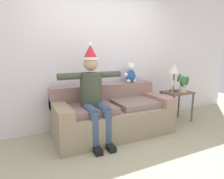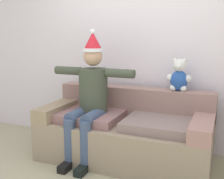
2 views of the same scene
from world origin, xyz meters
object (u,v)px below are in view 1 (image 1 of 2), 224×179
at_px(table_lamp, 174,70).
at_px(potted_plant, 183,83).
at_px(candle_short, 182,83).
at_px(candle_tall, 173,85).
at_px(person_seated, 93,93).
at_px(couch, 112,114).
at_px(teddy_bear, 131,74).
at_px(side_table, 177,97).

distance_m(table_lamp, potted_plant, 0.31).
bearing_deg(candle_short, table_lamp, 166.56).
distance_m(candle_tall, candle_short, 0.32).
bearing_deg(person_seated, candle_short, 4.48).
xyz_separation_m(couch, person_seated, (-0.39, -0.16, 0.45)).
height_order(person_seated, teddy_bear, person_seated).
relative_size(person_seated, teddy_bear, 4.01).
bearing_deg(person_seated, couch, 22.31).
bearing_deg(couch, person_seated, -157.69).
distance_m(couch, table_lamp, 1.58).
height_order(couch, side_table, couch).
bearing_deg(side_table, candle_short, 14.34).
distance_m(side_table, candle_tall, 0.30).
bearing_deg(side_table, table_lamp, 110.32).
relative_size(teddy_bear, candle_short, 1.51).
xyz_separation_m(table_lamp, candle_short, (0.19, -0.04, -0.26)).
height_order(couch, person_seated, person_seated).
relative_size(couch, candle_short, 7.79).
bearing_deg(side_table, teddy_bear, 159.39).
bearing_deg(couch, candle_tall, -2.89).
xyz_separation_m(couch, candle_tall, (1.29, -0.07, 0.44)).
relative_size(table_lamp, candle_tall, 2.30).
distance_m(teddy_bear, table_lamp, 0.90).
bearing_deg(potted_plant, person_seated, -179.23).
bearing_deg(candle_short, side_table, -165.66).
height_order(person_seated, candle_short, person_seated).
bearing_deg(person_seated, candle_tall, 3.28).
height_order(side_table, table_lamp, table_lamp).
xyz_separation_m(side_table, candle_short, (0.16, 0.04, 0.27)).
bearing_deg(candle_tall, person_seated, -176.72).
bearing_deg(table_lamp, teddy_bear, 163.74).
relative_size(person_seated, candle_short, 6.06).
height_order(table_lamp, candle_tall, table_lamp).
relative_size(couch, side_table, 3.21).
relative_size(couch, potted_plant, 5.00).
height_order(side_table, potted_plant, potted_plant).
relative_size(side_table, candle_tall, 2.60).
bearing_deg(side_table, person_seated, -176.38).
relative_size(person_seated, table_lamp, 2.82).
bearing_deg(candle_short, person_seated, -175.52).
xyz_separation_m(side_table, candle_tall, (-0.16, -0.02, 0.26)).
distance_m(person_seated, candle_short, 2.00).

